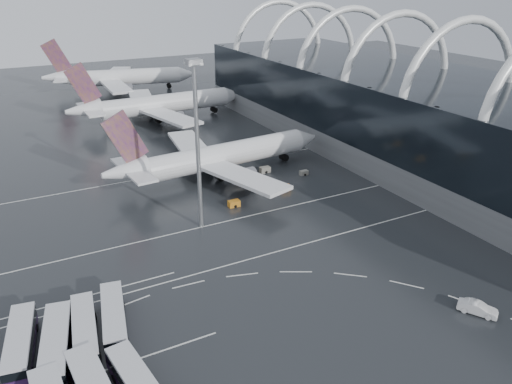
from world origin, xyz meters
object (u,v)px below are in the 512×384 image
bus_row_near_a (20,343)px  bus_row_near_d (114,317)px  bus_row_near_b (56,345)px  airliner_main (217,157)px  bus_row_near_c (85,330)px  gse_cart_belly_c (234,204)px  gse_cart_belly_d (304,173)px  airliner_gate_b (157,105)px  floodlight_mast (197,127)px  gse_cart_belly_a (285,188)px  van_curve_c (478,308)px  gse_cart_belly_b (265,170)px  airliner_gate_c (118,78)px  gse_cart_belly_e (246,172)px

bus_row_near_a → bus_row_near_d: (11.13, -0.38, -0.01)m
bus_row_near_b → airliner_main: bearing=-31.1°
bus_row_near_a → bus_row_near_c: size_ratio=1.01×
gse_cart_belly_c → gse_cart_belly_d: (21.46, 7.72, -0.11)m
airliner_main → bus_row_near_b: airliner_main is taller
airliner_gate_b → floodlight_mast: (-15.16, -72.76, 13.95)m
airliner_gate_b → bus_row_near_a: size_ratio=4.41×
bus_row_near_d → airliner_gate_b: bearing=-10.6°
airliner_gate_b → gse_cart_belly_a: bearing=-85.6°
gse_cart_belly_a → gse_cart_belly_d: (8.31, 5.61, -0.07)m
van_curve_c → bus_row_near_d: bearing=123.5°
gse_cart_belly_b → airliner_main: bearing=164.6°
airliner_gate_c → bus_row_near_d: airliner_gate_c is taller
gse_cart_belly_a → gse_cart_belly_c: 13.32m
gse_cart_belly_c → bus_row_near_d: bearing=-138.7°
airliner_gate_b → bus_row_near_b: bearing=-115.9°
airliner_main → floodlight_mast: 28.46m
bus_row_near_b → gse_cart_belly_d: bearing=-47.0°
airliner_main → gse_cart_belly_d: bearing=-30.3°
airliner_main → gse_cart_belly_e: size_ratio=24.71×
airliner_main → floodlight_mast: bearing=-125.7°
airliner_gate_c → gse_cart_belly_b: 103.28m
gse_cart_belly_a → gse_cart_belly_b: (1.17, 11.17, 0.08)m
bus_row_near_d → van_curve_c: bearing=-104.0°
airliner_gate_c → floodlight_mast: size_ratio=1.90×
gse_cart_belly_c → airliner_gate_b: bearing=84.8°
bus_row_near_c → airliner_main: bearing=-33.0°
gse_cart_belly_a → gse_cart_belly_b: size_ratio=0.89×
airliner_gate_b → bus_row_near_c: airliner_gate_b is taller
bus_row_near_a → gse_cart_belly_c: bus_row_near_a is taller
van_curve_c → floodlight_mast: bearing=87.6°
bus_row_near_b → gse_cart_belly_b: bearing=-39.6°
airliner_main → bus_row_near_b: 60.44m
airliner_gate_b → bus_row_near_a: (-47.09, -93.60, -3.23)m
airliner_gate_b → gse_cart_belly_e: 54.25m
airliner_main → gse_cart_belly_a: size_ratio=25.11×
gse_cart_belly_d → gse_cart_belly_e: 13.15m
airliner_gate_b → bus_row_near_b: (-43.32, -96.15, -3.12)m
floodlight_mast → gse_cart_belly_d: 37.70m
gse_cart_belly_e → bus_row_near_c: bearing=-136.7°
bus_row_near_d → gse_cart_belly_a: bearing=-46.3°
bus_row_near_c → floodlight_mast: (24.59, 22.03, 17.20)m
bus_row_near_c → gse_cart_belly_b: (47.86, 40.22, -1.02)m
airliner_main → gse_cart_belly_e: 7.68m
gse_cart_belly_a → gse_cart_belly_e: (-3.31, 11.78, 0.01)m
bus_row_near_a → bus_row_near_d: size_ratio=1.00×
airliner_gate_c → gse_cart_belly_d: bearing=-68.3°
gse_cart_belly_a → bus_row_near_c: bearing=-148.1°
gse_cart_belly_b → airliner_gate_c: bearing=94.7°
airliner_main → bus_row_near_c: (-37.23, -43.14, -2.90)m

